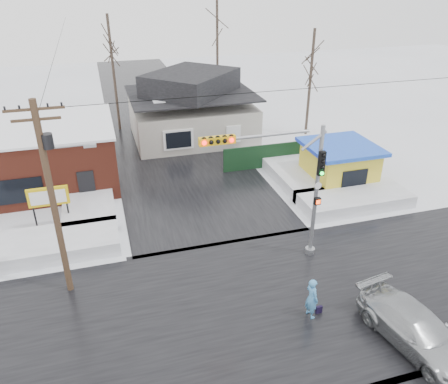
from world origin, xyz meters
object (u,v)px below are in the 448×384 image
object	(u,v)px
traffic_signal	(288,179)
car	(415,329)
pedestrian	(312,298)
marquee_sign	(48,198)
utility_pole	(53,191)
kiosk	(339,164)

from	to	relation	value
traffic_signal	car	bearing A→B (deg)	-68.24
traffic_signal	pedestrian	distance (m)	5.54
marquee_sign	car	distance (m)	19.42
pedestrian	car	world-z (taller)	pedestrian
marquee_sign	car	world-z (taller)	marquee_sign
utility_pole	kiosk	world-z (taller)	utility_pole
traffic_signal	marquee_sign	xyz separation A→B (m)	(-11.43, 6.53, -2.62)
kiosk	pedestrian	size ratio (longest dim) A/B	2.40
traffic_signal	pedestrian	xyz separation A→B (m)	(-0.52, -4.20, -3.58)
traffic_signal	utility_pole	xyz separation A→B (m)	(-10.36, 0.53, 0.57)
kiosk	marquee_sign	bearing A→B (deg)	-178.45
traffic_signal	utility_pole	distance (m)	10.39
car	pedestrian	bearing A→B (deg)	131.82
marquee_sign	kiosk	distance (m)	18.51
utility_pole	pedestrian	world-z (taller)	utility_pole
pedestrian	utility_pole	bearing A→B (deg)	54.41
traffic_signal	car	size ratio (longest dim) A/B	1.35
utility_pole	car	world-z (taller)	utility_pole
utility_pole	kiosk	size ratio (longest dim) A/B	1.96
utility_pole	traffic_signal	bearing A→B (deg)	-2.95
marquee_sign	pedestrian	size ratio (longest dim) A/B	1.33
kiosk	pedestrian	xyz separation A→B (m)	(-7.59, -11.23, -0.51)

